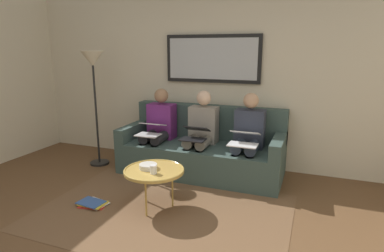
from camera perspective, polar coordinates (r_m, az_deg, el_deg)
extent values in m
cube|color=beige|center=(4.79, 3.89, 8.76)|extent=(6.00, 0.12, 2.60)
cube|color=brown|center=(3.57, -5.05, -14.77)|extent=(2.60, 1.80, 0.01)
cube|color=#384C47|center=(4.50, 1.60, -5.73)|extent=(2.20, 0.90, 0.42)
cube|color=#384C47|center=(4.70, 3.05, 0.78)|extent=(2.20, 0.20, 0.48)
cube|color=#384C47|center=(4.20, 15.03, -3.18)|extent=(0.14, 0.90, 0.20)
cube|color=#384C47|center=(4.84, -9.96, -0.74)|extent=(0.14, 0.90, 0.20)
cube|color=black|center=(4.69, 3.61, 11.73)|extent=(1.39, 0.04, 0.67)
cube|color=#B2B7BC|center=(4.67, 3.52, 11.72)|extent=(1.29, 0.01, 0.57)
cylinder|color=tan|center=(3.48, -6.70, -7.84)|extent=(0.64, 0.64, 0.03)
torus|color=tan|center=(3.48, -6.70, -7.65)|extent=(0.64, 0.64, 0.02)
cylinder|color=#B28E42|center=(3.42, -8.12, -12.37)|extent=(0.02, 0.02, 0.42)
cylinder|color=#B28E42|center=(3.58, -3.47, -11.00)|extent=(0.02, 0.02, 0.42)
cylinder|color=#B28E42|center=(3.72, -8.22, -10.15)|extent=(0.02, 0.02, 0.42)
cylinder|color=silver|center=(3.36, -6.81, -7.59)|extent=(0.07, 0.07, 0.09)
cylinder|color=beige|center=(3.51, -7.73, -7.04)|extent=(0.19, 0.19, 0.05)
cube|color=#2D3342|center=(4.31, 10.14, -0.44)|extent=(0.38, 0.22, 0.50)
sphere|color=tan|center=(4.24, 10.35, 4.42)|extent=(0.20, 0.20, 0.20)
cylinder|color=#384256|center=(4.14, 10.70, -3.62)|extent=(0.14, 0.42, 0.14)
cylinder|color=#384256|center=(4.17, 8.27, -3.39)|extent=(0.14, 0.42, 0.14)
cylinder|color=#384256|center=(4.04, 9.98, -8.25)|extent=(0.11, 0.11, 0.42)
cylinder|color=#384256|center=(4.07, 7.47, -7.97)|extent=(0.11, 0.11, 0.42)
cube|color=white|center=(3.94, 8.90, -3.28)|extent=(0.35, 0.22, 0.01)
cube|color=white|center=(4.05, 9.41, -1.20)|extent=(0.35, 0.22, 0.08)
cube|color=#A5C6EA|center=(4.04, 9.40, -1.15)|extent=(0.31, 0.19, 0.07)
cube|color=gray|center=(4.47, 2.06, 0.25)|extent=(0.38, 0.22, 0.50)
sphere|color=beige|center=(4.40, 2.10, 4.95)|extent=(0.20, 0.20, 0.20)
cylinder|color=gray|center=(4.29, 2.27, -2.78)|extent=(0.14, 0.42, 0.14)
cylinder|color=gray|center=(4.35, 0.02, -2.55)|extent=(0.14, 0.42, 0.14)
cylinder|color=gray|center=(4.19, 1.31, -7.21)|extent=(0.11, 0.11, 0.42)
cylinder|color=gray|center=(4.25, -1.00, -6.91)|extent=(0.11, 0.11, 0.42)
cube|color=black|center=(4.11, 0.15, -2.41)|extent=(0.32, 0.22, 0.01)
cube|color=black|center=(4.22, 0.89, -0.49)|extent=(0.32, 0.21, 0.10)
cube|color=#A5C6EA|center=(4.22, 0.87, -0.45)|extent=(0.29, 0.18, 0.08)
cube|color=#66236B|center=(4.71, -5.33, 0.89)|extent=(0.38, 0.22, 0.50)
sphere|color=#997051|center=(4.64, -5.43, 5.35)|extent=(0.20, 0.20, 0.20)
cylinder|color=#232328|center=(4.53, -5.43, -1.96)|extent=(0.14, 0.42, 0.14)
cylinder|color=#232328|center=(4.61, -7.43, -1.74)|extent=(0.14, 0.42, 0.14)
cylinder|color=#232328|center=(4.43, -6.55, -6.13)|extent=(0.11, 0.11, 0.42)
cylinder|color=#232328|center=(4.52, -8.59, -5.82)|extent=(0.11, 0.11, 0.42)
cube|color=silver|center=(4.37, -7.72, -1.57)|extent=(0.31, 0.23, 0.01)
cube|color=silver|center=(4.46, -6.90, 0.32)|extent=(0.31, 0.22, 0.07)
cube|color=#A5C6EA|center=(4.46, -6.93, 0.36)|extent=(0.28, 0.20, 0.05)
cube|color=red|center=(3.84, -16.96, -13.10)|extent=(0.31, 0.25, 0.01)
cube|color=white|center=(3.84, -16.75, -12.88)|extent=(0.31, 0.25, 0.01)
cube|color=yellow|center=(3.83, -17.03, -12.88)|extent=(0.28, 0.20, 0.01)
cube|color=#33569E|center=(3.83, -17.36, -12.70)|extent=(0.30, 0.23, 0.01)
cylinder|color=black|center=(5.11, -15.94, -6.22)|extent=(0.28, 0.28, 0.03)
cylinder|color=black|center=(4.92, -16.48, 1.88)|extent=(0.03, 0.03, 1.50)
cone|color=beige|center=(4.83, -17.12, 11.22)|extent=(0.32, 0.32, 0.22)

